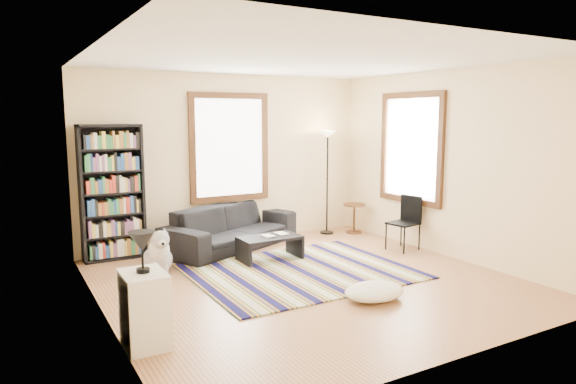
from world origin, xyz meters
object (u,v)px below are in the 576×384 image
bookshelf (112,193)px  folding_chair (403,223)px  white_cabinet (145,309)px  dog (157,250)px  floor_cushion (374,291)px  floor_lamp (327,183)px  coffee_table (270,248)px  side_table (354,219)px  sofa (231,227)px

bookshelf → folding_chair: bearing=-23.0°
white_cabinet → dog: (0.72, 2.19, -0.04)m
floor_cushion → folding_chair: (1.83, 1.54, 0.34)m
floor_lamp → dog: (-3.33, -0.83, -0.62)m
coffee_table → floor_cushion: 2.08m
coffee_table → side_table: (2.17, 0.83, 0.09)m
bookshelf → floor_lamp: size_ratio=1.08×
floor_lamp → bookshelf: bearing=177.4°
floor_cushion → folding_chair: 2.42m
side_table → dog: size_ratio=0.88×
sofa → side_table: (2.37, -0.12, -0.07)m
sofa → bookshelf: (-1.77, 0.27, 0.66)m
dog → white_cabinet: bearing=-104.9°
sofa → floor_cushion: bearing=-104.7°
white_cabinet → dog: white_cabinet is taller
floor_lamp → white_cabinet: bearing=-143.3°
floor_cushion → folding_chair: size_ratio=0.87×
bookshelf → white_cabinet: size_ratio=2.86×
folding_chair → bookshelf: bearing=147.4°
sofa → white_cabinet: (-2.13, -2.92, 0.01)m
sofa → floor_lamp: floor_lamp is taller
bookshelf → coffee_table: (1.98, -1.22, -0.82)m
white_cabinet → dog: 2.31m
folding_chair → floor_lamp: bearing=94.6°
floor_lamp → dog: size_ratio=3.03×
white_cabinet → coffee_table: bearing=40.5°
sofa → white_cabinet: bearing=-150.1°
coffee_table → folding_chair: size_ratio=1.05×
dog → floor_cushion: bearing=-46.9°
sofa → folding_chair: bearing=-56.3°
floor_cushion → folding_chair: bearing=40.2°
side_table → white_cabinet: white_cabinet is taller
coffee_table → white_cabinet: white_cabinet is taller
coffee_table → floor_lamp: 2.15m
side_table → dog: (-3.78, -0.60, 0.04)m
white_cabinet → dog: size_ratio=1.14×
bookshelf → floor_cushion: (2.27, -3.28, -0.91)m
bookshelf → white_cabinet: bookshelf is taller
coffee_table → floor_cushion: coffee_table is taller
floor_cushion → floor_lamp: 3.52m
folding_chair → dog: 3.80m
sofa → side_table: size_ratio=4.35×
folding_chair → dog: (-3.73, 0.74, -0.12)m
bookshelf → dog: size_ratio=3.25×
floor_cushion → folding_chair: folding_chair is taller
floor_cushion → side_table: bearing=57.0°
sofa → side_table: 2.38m
floor_lamp → side_table: size_ratio=3.44×
side_table → folding_chair: folding_chair is taller
floor_lamp → dog: floor_lamp is taller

